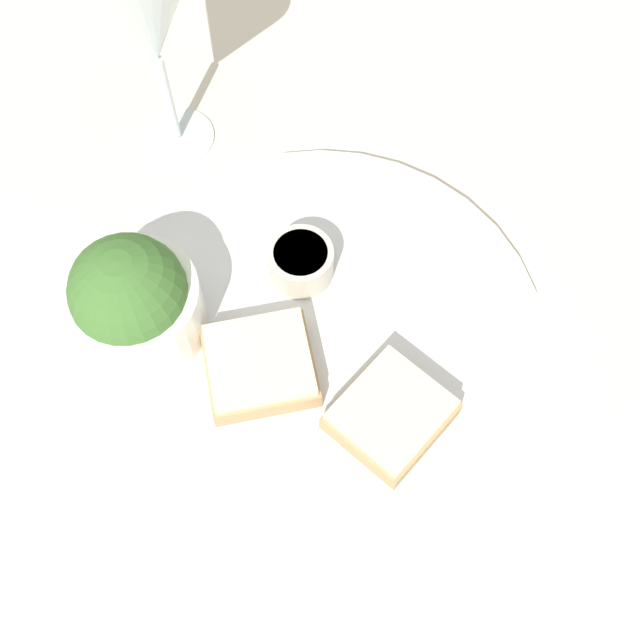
{
  "coord_description": "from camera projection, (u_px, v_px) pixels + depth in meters",
  "views": [
    {
      "loc": [
        0.1,
        0.24,
        0.55
      ],
      "look_at": [
        0.0,
        0.0,
        0.03
      ],
      "focal_mm": 45.0,
      "sensor_mm": 36.0,
      "label": 1
    }
  ],
  "objects": [
    {
      "name": "cheese_toast_near",
      "position": [
        260.0,
        365.0,
        0.57
      ],
      "size": [
        0.09,
        0.08,
        0.03
      ],
      "color": "tan",
      "rests_on": "dinner_plate"
    },
    {
      "name": "ground_plane",
      "position": [
        320.0,
        340.0,
        0.61
      ],
      "size": [
        4.0,
        4.0,
        0.0
      ],
      "primitive_type": "plane",
      "color": "beige"
    },
    {
      "name": "cheese_toast_far",
      "position": [
        391.0,
        414.0,
        0.55
      ],
      "size": [
        0.1,
        0.09,
        0.03
      ],
      "color": "tan",
      "rests_on": "dinner_plate"
    },
    {
      "name": "salad_bowl",
      "position": [
        132.0,
        301.0,
        0.56
      ],
      "size": [
        0.1,
        0.1,
        0.09
      ],
      "color": "white",
      "rests_on": "dinner_plate"
    },
    {
      "name": "dinner_plate",
      "position": [
        320.0,
        336.0,
        0.6
      ],
      "size": [
        0.34,
        0.34,
        0.01
      ],
      "color": "silver",
      "rests_on": "ground_plane"
    },
    {
      "name": "wine_glass",
      "position": [
        148.0,
        16.0,
        0.57
      ],
      "size": [
        0.08,
        0.08,
        0.19
      ],
      "color": "silver",
      "rests_on": "ground_plane"
    },
    {
      "name": "sauce_ramekin",
      "position": [
        301.0,
        261.0,
        0.6
      ],
      "size": [
        0.05,
        0.05,
        0.03
      ],
      "color": "beige",
      "rests_on": "dinner_plate"
    }
  ]
}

